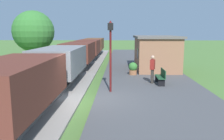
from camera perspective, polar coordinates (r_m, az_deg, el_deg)
The scene contains 13 objects.
ground_plane at distance 11.14m, azimuth -5.32°, elevation -8.30°, with size 160.00×160.00×0.00m, color #517A38.
platform_slab at distance 11.16m, azimuth 11.35°, elevation -7.73°, with size 6.00×60.00×0.25m, color #4C4C4F.
track_ballast at distance 11.66m, azimuth -17.21°, elevation -7.57°, with size 3.80×60.00×0.12m, color gray.
rail_near at distance 11.41m, azimuth -13.80°, elevation -7.10°, with size 0.07×60.00×0.14m, color slate.
rail_far at distance 11.88m, azimuth -20.55°, elevation -6.79°, with size 0.07×60.00×0.14m, color slate.
freight_train at distance 21.53m, azimuth -8.21°, elevation 4.07°, with size 2.50×32.60×2.12m.
station_hut at distance 19.84m, azimuth 10.71°, elevation 4.29°, with size 3.50×5.80×2.78m.
bench_near_hut at distance 14.23m, azimuth 12.01°, elevation -1.55°, with size 0.42×1.50×0.91m.
person_waiting at distance 14.30m, azimuth 9.93°, elevation 0.45°, with size 0.36×0.44×1.71m.
potted_planter at distance 17.02m, azimuth 5.18°, elevation 0.42°, with size 0.64×0.64×0.92m.
lamp_post_near at distance 11.88m, azimuth -0.37°, elevation 6.63°, with size 0.28×0.28×3.70m.
tree_trackside_far at distance 23.18m, azimuth -18.79°, elevation 8.98°, with size 3.85×3.85×5.32m.
tree_field_left at distance 30.33m, azimuth -19.77°, elevation 9.35°, with size 3.51×3.51×5.38m.
Camera 1 is at (1.37, -10.52, 3.40)m, focal length 37.11 mm.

